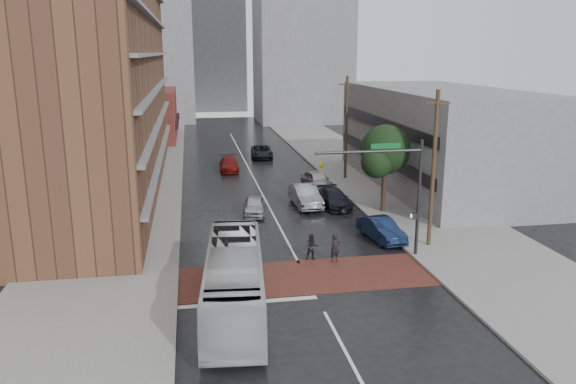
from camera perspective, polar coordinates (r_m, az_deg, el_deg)
name	(u,v)px	position (r m, az deg, el deg)	size (l,w,h in m)	color
ground	(307,280)	(31.25, 1.99, -8.92)	(160.00, 160.00, 0.00)	black
crosswalk	(306,276)	(31.70, 1.80, -8.55)	(14.00, 5.00, 0.02)	brown
sidewalk_west	(134,184)	(54.78, -15.41, 0.76)	(9.00, 90.00, 0.15)	gray
sidewalk_east	(368,175)	(57.24, 8.14, 1.69)	(9.00, 90.00, 0.15)	gray
apartment_block	(92,30)	(52.78, -19.32, 15.26)	(10.00, 44.00, 28.00)	brown
storefront_west	(147,115)	(82.82, -14.13, 7.61)	(8.00, 16.00, 7.00)	maroon
building_east	(439,138)	(53.69, 15.06, 5.33)	(11.00, 26.00, 9.00)	gray
distant_tower_west	(140,30)	(106.51, -14.76, 15.66)	(18.00, 16.00, 32.00)	gray
distant_tower_east	(302,18)	(102.28, 1.46, 17.30)	(16.00, 14.00, 36.00)	gray
distant_tower_center	(216,53)	(123.29, -7.32, 13.85)	(12.00, 10.00, 24.00)	gray
street_tree	(385,153)	(43.36, 9.84, 3.94)	(4.20, 4.10, 6.90)	#332319
signal_mast	(396,182)	(33.69, 10.96, 1.00)	(6.50, 0.30, 7.20)	#2D2D33
utility_pole_near	(433,168)	(36.08, 14.54, 2.33)	(1.60, 0.26, 10.00)	#473321
utility_pole_far	(346,127)	(54.66, 5.94, 6.56)	(1.60, 0.26, 10.00)	#473321
transit_bus	(234,280)	(27.32, -5.49, -8.86)	(2.66, 11.37, 3.17)	#B8B8BA
pedestrian_a	(335,248)	(33.62, 4.81, -5.69)	(0.63, 0.41, 1.73)	black
pedestrian_b	(312,247)	(33.87, 2.46, -5.60)	(0.78, 0.61, 1.61)	black
car_travel_a	(254,206)	(43.25, -3.45, -1.38)	(1.65, 4.10, 1.40)	#B6B8BE
car_travel_b	(305,196)	(45.41, 1.78, -0.40)	(1.83, 5.24, 1.72)	#A3A6AA
car_travel_c	(229,164)	(59.42, -6.01, 2.82)	(1.94, 4.78, 1.39)	maroon
suv_travel	(262,152)	(66.55, -2.68, 4.12)	(2.42, 5.24, 1.46)	black
car_parked_near	(381,229)	(37.85, 9.46, -3.76)	(1.56, 4.47, 1.47)	#121F40
car_parked_mid	(335,199)	(45.37, 4.75, -0.68)	(1.94, 4.77, 1.38)	black
car_parked_far	(317,180)	(51.40, 2.98, 1.25)	(1.93, 4.79, 1.63)	#B2B6BA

